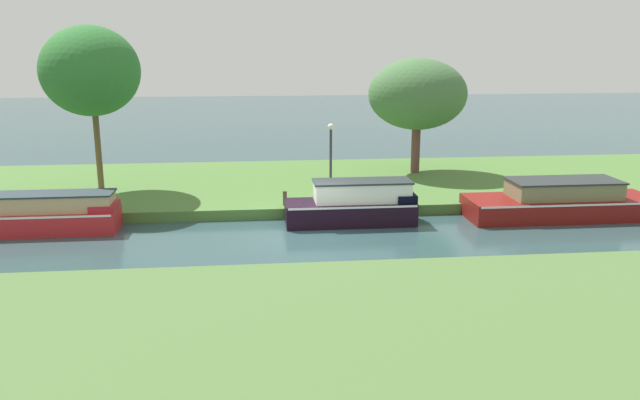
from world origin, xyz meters
TOP-DOWN VIEW (x-y plane):
  - ground_plane at (0.00, 0.00)m, footprint 120.00×120.00m
  - riverbank_far at (0.00, 7.00)m, footprint 72.00×10.00m
  - riverbank_near at (0.00, -9.00)m, footprint 72.00×10.00m
  - red_barge at (-9.30, 1.20)m, footprint 6.08×1.53m
  - black_narrowboat at (1.88, 1.20)m, footprint 4.67×1.61m
  - maroon_cruiser at (9.67, 1.20)m, footprint 7.06×2.22m
  - willow_tree_left at (-8.05, 5.55)m, footprint 3.82×4.60m
  - willow_tree_centre at (5.88, 8.21)m, footprint 4.57×4.16m
  - lamp_post at (1.23, 3.22)m, footprint 0.24×0.24m
  - mooring_post_near at (8.73, 2.53)m, footprint 0.13×0.13m
  - mooring_post_far at (-0.60, 2.53)m, footprint 0.15×0.15m

SIDE VIEW (x-z plane):
  - ground_plane at x=0.00m, z-range 0.00..0.00m
  - riverbank_far at x=0.00m, z-range 0.00..0.40m
  - riverbank_near at x=0.00m, z-range 0.00..0.40m
  - maroon_cruiser at x=9.67m, z-range -0.13..1.31m
  - red_barge at x=-9.30m, z-range -0.07..1.31m
  - mooring_post_far at x=-0.60m, z-range 0.40..0.95m
  - mooring_post_near at x=8.73m, z-range 0.40..0.95m
  - black_narrowboat at x=1.88m, z-range -0.10..1.49m
  - lamp_post at x=1.23m, z-range 0.78..3.77m
  - willow_tree_centre at x=5.88m, z-range 1.41..6.73m
  - willow_tree_left at x=-8.05m, z-range 1.96..8.64m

